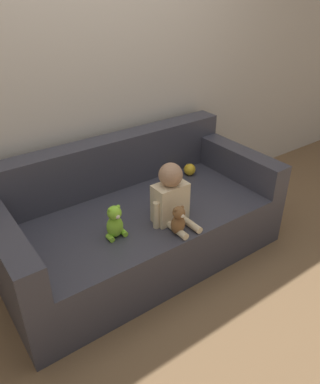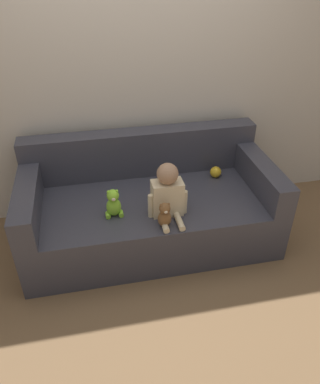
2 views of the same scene
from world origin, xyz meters
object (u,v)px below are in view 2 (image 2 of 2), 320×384
person_baby (168,193)px  plush_toy_side (113,204)px  couch (149,206)px  toy_ball (216,172)px  teddy_bear_brown (165,215)px

person_baby → plush_toy_side: (-0.39, 0.06, -0.08)m
person_baby → plush_toy_side: bearing=171.4°
couch → plush_toy_side: (-0.30, -0.24, 0.23)m
person_baby → toy_ball: bearing=39.6°
plush_toy_side → toy_ball: plush_toy_side is taller
toy_ball → plush_toy_side: bearing=-157.7°
couch → teddy_bear_brown: couch is taller
couch → toy_ball: (0.62, 0.14, 0.18)m
plush_toy_side → couch: bearing=38.3°
couch → plush_toy_side: bearing=-141.7°
teddy_bear_brown → toy_ball: bearing=45.0°
plush_toy_side → teddy_bear_brown: bearing=-31.2°
person_baby → plush_toy_side: size_ratio=1.86×
couch → toy_ball: 0.66m
teddy_bear_brown → plush_toy_side: 0.40m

